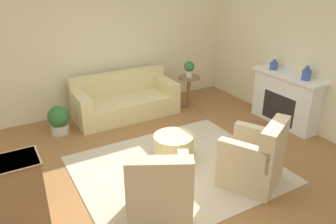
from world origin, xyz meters
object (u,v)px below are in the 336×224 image
couch (125,101)px  potted_plant_floor (59,119)px  side_table (189,87)px  armchair_left (160,194)px  potted_plant_on_side_table (189,68)px  vase_mantel_near (274,66)px  armchair_right (255,160)px  ottoman_table (173,145)px  vase_mantel_far (307,74)px

couch → potted_plant_floor: 1.44m
couch → side_table: 1.48m
armchair_left → potted_plant_on_side_table: bearing=51.5°
couch → vase_mantel_near: 3.16m
armchair_right → vase_mantel_near: bearing=39.8°
side_table → vase_mantel_near: size_ratio=3.48×
couch → ottoman_table: couch is taller
couch → potted_plant_on_side_table: potted_plant_on_side_table is taller
armchair_left → potted_plant_on_side_table: (2.36, 2.97, 0.51)m
armchair_left → vase_mantel_near: bearing=24.9°
ottoman_table → potted_plant_floor: potted_plant_floor is taller
ottoman_table → potted_plant_floor: bearing=125.3°
vase_mantel_far → couch: bearing=137.3°
ottoman_table → vase_mantel_far: vase_mantel_far is taller
armchair_left → couch: bearing=74.3°
armchair_right → potted_plant_floor: 3.69m
armchair_left → vase_mantel_far: size_ratio=3.95×
vase_mantel_near → potted_plant_floor: 4.35m
ottoman_table → side_table: side_table is taller
armchair_left → potted_plant_floor: 3.09m
vase_mantel_near → potted_plant_floor: bearing=160.6°
armchair_right → ottoman_table: armchair_right is taller
armchair_left → potted_plant_floor: size_ratio=1.86×
vase_mantel_far → potted_plant_floor: vase_mantel_far is taller
potted_plant_on_side_table → potted_plant_floor: 2.95m
side_table → potted_plant_floor: size_ratio=1.26×
potted_plant_floor → side_table: bearing=-1.6°
side_table → potted_plant_on_side_table: bearing=0.0°
vase_mantel_near → vase_mantel_far: bearing=-90.0°
armchair_right → side_table: armchair_right is taller
armchair_left → side_table: size_ratio=1.47×
couch → armchair_right: 3.30m
couch → ottoman_table: size_ratio=3.32×
armchair_left → potted_plant_on_side_table: size_ratio=2.90×
ottoman_table → side_table: size_ratio=0.92×
ottoman_table → vase_mantel_near: 2.83m
side_table → potted_plant_on_side_table: 0.44m
couch → vase_mantel_far: vase_mantel_far is taller
couch → ottoman_table: bearing=-91.5°
potted_plant_floor → vase_mantel_near: bearing=-19.4°
vase_mantel_far → potted_plant_floor: bearing=151.3°
couch → potted_plant_floor: couch is taller
potted_plant_floor → potted_plant_on_side_table: bearing=-1.6°
couch → vase_mantel_far: 3.63m
armchair_right → vase_mantel_far: 2.26m
armchair_right → potted_plant_on_side_table: size_ratio=2.90×
couch → armchair_right: (0.64, -3.24, 0.08)m
potted_plant_on_side_table → potted_plant_floor: size_ratio=0.64×
couch → potted_plant_on_side_table: 1.59m
vase_mantel_far → armchair_left: bearing=-166.4°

